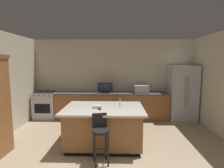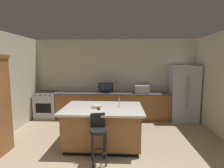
{
  "view_description": "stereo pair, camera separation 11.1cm",
  "coord_description": "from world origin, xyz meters",
  "px_view_note": "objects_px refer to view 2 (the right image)",
  "views": [
    {
      "loc": [
        0.12,
        -2.41,
        1.96
      ],
      "look_at": [
        -0.03,
        2.67,
        1.34
      ],
      "focal_mm": 28.6,
      "sensor_mm": 36.0,
      "label": 1
    },
    {
      "loc": [
        0.23,
        -2.4,
        1.96
      ],
      "look_at": [
        -0.03,
        2.67,
        1.34
      ],
      "focal_mm": 28.6,
      "sensor_mm": 36.0,
      "label": 2
    }
  ],
  "objects_px": {
    "bar_stool_center": "(98,134)",
    "fruit_bowl": "(97,106)",
    "refrigerator": "(183,93)",
    "range_oven": "(47,105)",
    "kitchen_island": "(103,126)",
    "microwave": "(142,89)",
    "cell_phone": "(99,109)",
    "tv_monitor": "(106,88)"
  },
  "relations": [
    {
      "from": "cell_phone",
      "to": "bar_stool_center",
      "type": "bearing_deg",
      "value": -94.29
    },
    {
      "from": "microwave",
      "to": "bar_stool_center",
      "type": "xyz_separation_m",
      "value": [
        -1.15,
        -2.8,
        -0.47
      ]
    },
    {
      "from": "bar_stool_center",
      "to": "cell_phone",
      "type": "distance_m",
      "value": 0.68
    },
    {
      "from": "refrigerator",
      "to": "cell_phone",
      "type": "distance_m",
      "value": 3.39
    },
    {
      "from": "kitchen_island",
      "to": "refrigerator",
      "type": "bearing_deg",
      "value": 38.32
    },
    {
      "from": "fruit_bowl",
      "to": "cell_phone",
      "type": "xyz_separation_m",
      "value": [
        0.06,
        -0.13,
        -0.03
      ]
    },
    {
      "from": "fruit_bowl",
      "to": "cell_phone",
      "type": "relative_size",
      "value": 1.51
    },
    {
      "from": "range_oven",
      "to": "fruit_bowl",
      "type": "xyz_separation_m",
      "value": [
        2.07,
        -2.08,
        0.48
      ]
    },
    {
      "from": "bar_stool_center",
      "to": "range_oven",
      "type": "bearing_deg",
      "value": 114.36
    },
    {
      "from": "microwave",
      "to": "cell_phone",
      "type": "bearing_deg",
      "value": -118.72
    },
    {
      "from": "range_oven",
      "to": "refrigerator",
      "type": "bearing_deg",
      "value": -0.53
    },
    {
      "from": "range_oven",
      "to": "tv_monitor",
      "type": "distance_m",
      "value": 2.2
    },
    {
      "from": "kitchen_island",
      "to": "bar_stool_center",
      "type": "bearing_deg",
      "value": -90.61
    },
    {
      "from": "tv_monitor",
      "to": "fruit_bowl",
      "type": "distance_m",
      "value": 2.04
    },
    {
      "from": "kitchen_island",
      "to": "fruit_bowl",
      "type": "bearing_deg",
      "value": -161.39
    },
    {
      "from": "kitchen_island",
      "to": "microwave",
      "type": "height_order",
      "value": "microwave"
    },
    {
      "from": "refrigerator",
      "to": "range_oven",
      "type": "xyz_separation_m",
      "value": [
        -4.73,
        0.04,
        -0.46
      ]
    },
    {
      "from": "range_oven",
      "to": "bar_stool_center",
      "type": "relative_size",
      "value": 0.97
    },
    {
      "from": "range_oven",
      "to": "cell_phone",
      "type": "xyz_separation_m",
      "value": [
        2.13,
        -2.22,
        0.46
      ]
    },
    {
      "from": "bar_stool_center",
      "to": "cell_phone",
      "type": "height_order",
      "value": "bar_stool_center"
    },
    {
      "from": "kitchen_island",
      "to": "cell_phone",
      "type": "distance_m",
      "value": 0.49
    },
    {
      "from": "bar_stool_center",
      "to": "cell_phone",
      "type": "xyz_separation_m",
      "value": [
        -0.07,
        0.58,
        0.34
      ]
    },
    {
      "from": "kitchen_island",
      "to": "refrigerator",
      "type": "distance_m",
      "value": 3.25
    },
    {
      "from": "cell_phone",
      "to": "refrigerator",
      "type": "bearing_deg",
      "value": 29.04
    },
    {
      "from": "refrigerator",
      "to": "range_oven",
      "type": "relative_size",
      "value": 1.98
    },
    {
      "from": "cell_phone",
      "to": "range_oven",
      "type": "bearing_deg",
      "value": 123.05
    },
    {
      "from": "refrigerator",
      "to": "microwave",
      "type": "height_order",
      "value": "refrigerator"
    },
    {
      "from": "kitchen_island",
      "to": "bar_stool_center",
      "type": "distance_m",
      "value": 0.77
    },
    {
      "from": "microwave",
      "to": "tv_monitor",
      "type": "bearing_deg",
      "value": -177.6
    },
    {
      "from": "bar_stool_center",
      "to": "cell_phone",
      "type": "relative_size",
      "value": 6.44
    },
    {
      "from": "bar_stool_center",
      "to": "fruit_bowl",
      "type": "xyz_separation_m",
      "value": [
        -0.13,
        0.72,
        0.37
      ]
    },
    {
      "from": "refrigerator",
      "to": "fruit_bowl",
      "type": "bearing_deg",
      "value": -142.52
    },
    {
      "from": "refrigerator",
      "to": "tv_monitor",
      "type": "bearing_deg",
      "value": -179.85
    },
    {
      "from": "kitchen_island",
      "to": "cell_phone",
      "type": "bearing_deg",
      "value": -112.81
    },
    {
      "from": "kitchen_island",
      "to": "bar_stool_center",
      "type": "relative_size",
      "value": 1.9
    },
    {
      "from": "kitchen_island",
      "to": "bar_stool_center",
      "type": "height_order",
      "value": "bar_stool_center"
    },
    {
      "from": "range_oven",
      "to": "cell_phone",
      "type": "distance_m",
      "value": 3.11
    },
    {
      "from": "refrigerator",
      "to": "range_oven",
      "type": "distance_m",
      "value": 4.75
    },
    {
      "from": "range_oven",
      "to": "microwave",
      "type": "xyz_separation_m",
      "value": [
        3.35,
        0.0,
        0.58
      ]
    },
    {
      "from": "range_oven",
      "to": "microwave",
      "type": "bearing_deg",
      "value": 0.02
    },
    {
      "from": "microwave",
      "to": "bar_stool_center",
      "type": "relative_size",
      "value": 0.5
    },
    {
      "from": "bar_stool_center",
      "to": "tv_monitor",
      "type": "bearing_deg",
      "value": 78.07
    }
  ]
}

